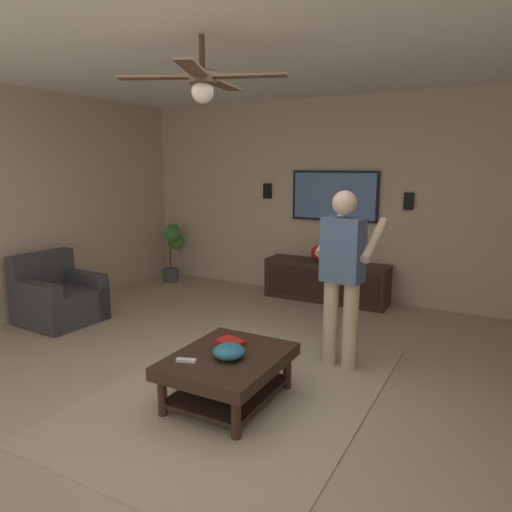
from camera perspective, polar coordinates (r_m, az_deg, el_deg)
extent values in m
plane|color=tan|center=(4.05, -4.11, -16.35)|extent=(7.87, 7.87, 0.00)
cube|color=#C6B299|center=(6.67, 11.32, 6.69)|extent=(0.10, 6.64, 2.76)
cube|color=white|center=(3.72, -4.77, 25.81)|extent=(6.76, 6.64, 0.10)
cube|color=tan|center=(4.09, -1.81, -16.00)|extent=(2.93, 2.06, 0.01)
cube|color=#38383D|center=(6.12, -22.55, -5.61)|extent=(0.85, 0.85, 0.40)
cube|color=#38383D|center=(6.28, -24.54, -1.49)|extent=(0.81, 0.23, 0.42)
cube|color=#38383D|center=(5.92, -25.11, -5.53)|extent=(0.21, 0.81, 0.56)
cube|color=#38383D|center=(6.28, -20.24, -4.26)|extent=(0.21, 0.81, 0.56)
cube|color=#332116|center=(3.78, -3.39, -12.55)|extent=(1.00, 0.80, 0.10)
cylinder|color=#332116|center=(4.07, 3.81, -13.90)|extent=(0.07, 0.07, 0.30)
cylinder|color=#332116|center=(4.35, -4.07, -12.20)|extent=(0.07, 0.07, 0.30)
cylinder|color=#332116|center=(3.41, -2.43, -19.17)|extent=(0.07, 0.07, 0.30)
cylinder|color=#332116|center=(3.73, -11.27, -16.50)|extent=(0.07, 0.07, 0.30)
cube|color=black|center=(3.89, -3.35, -15.93)|extent=(0.88, 0.68, 0.03)
cube|color=#332116|center=(6.59, 8.48, -3.02)|extent=(0.44, 1.70, 0.55)
cube|color=black|center=(6.39, 7.79, -3.46)|extent=(0.01, 1.56, 0.39)
cube|color=black|center=(6.64, 9.48, 7.19)|extent=(0.05, 1.23, 0.69)
cube|color=#4A6CA5|center=(6.61, 9.41, 7.18)|extent=(0.01, 1.17, 0.63)
cylinder|color=#C6B793|center=(4.41, 11.37, -8.40)|extent=(0.14, 0.14, 0.82)
cylinder|color=#C6B793|center=(4.49, 9.02, -7.96)|extent=(0.14, 0.14, 0.82)
cube|color=slate|center=(4.28, 10.50, 0.71)|extent=(0.26, 0.39, 0.58)
sphere|color=beige|center=(4.22, 10.70, 6.33)|extent=(0.22, 0.22, 0.22)
cylinder|color=beige|center=(4.34, 14.19, 1.91)|extent=(0.49, 0.15, 0.37)
cylinder|color=beige|center=(4.52, 9.00, 2.46)|extent=(0.49, 0.15, 0.37)
cube|color=white|center=(4.62, 12.52, 1.27)|extent=(0.05, 0.05, 0.16)
cylinder|color=#4C4C51|center=(7.72, -10.27, -2.28)|extent=(0.25, 0.25, 0.21)
cylinder|color=brown|center=(7.66, -10.34, -0.24)|extent=(0.03, 0.03, 0.35)
sphere|color=#3D7F38|center=(7.47, -10.16, 2.63)|extent=(0.24, 0.24, 0.24)
sphere|color=#3D7F38|center=(7.66, -9.66, 1.75)|extent=(0.27, 0.27, 0.27)
sphere|color=#3D7F38|center=(7.69, -10.03, 3.04)|extent=(0.23, 0.23, 0.23)
ellipsoid|color=teal|center=(3.68, -3.30, -11.48)|extent=(0.25, 0.25, 0.11)
cube|color=white|center=(3.67, -8.47, -12.40)|extent=(0.09, 0.16, 0.02)
cube|color=red|center=(3.96, -3.12, -10.36)|extent=(0.21, 0.25, 0.04)
sphere|color=red|center=(6.58, 7.65, 0.40)|extent=(0.22, 0.22, 0.22)
cube|color=black|center=(6.40, 18.03, 6.35)|extent=(0.06, 0.12, 0.22)
cube|color=black|center=(7.05, 1.41, 7.89)|extent=(0.06, 0.12, 0.22)
cylinder|color=#4C3828|center=(3.57, -6.57, 22.95)|extent=(0.04, 0.04, 0.28)
cylinder|color=#4C3828|center=(3.55, -6.51, 20.73)|extent=(0.20, 0.20, 0.08)
sphere|color=silver|center=(3.53, -6.48, 19.14)|extent=(0.16, 0.16, 0.16)
cube|color=brown|center=(3.83, -4.26, 20.04)|extent=(0.57, 0.20, 0.02)
cube|color=brown|center=(3.61, -11.88, 20.41)|extent=(0.35, 0.56, 0.02)
cube|color=brown|center=(3.24, -7.69, 21.65)|extent=(0.56, 0.33, 0.02)
cube|color=brown|center=(3.48, -1.06, 20.99)|extent=(0.30, 0.57, 0.02)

